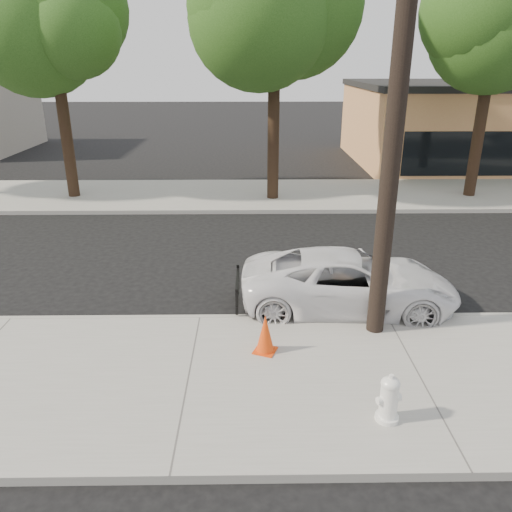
# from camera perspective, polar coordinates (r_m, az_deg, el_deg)

# --- Properties ---
(ground) EXTENTS (120.00, 120.00, 0.00)m
(ground) POSITION_cam_1_polar(r_m,az_deg,el_deg) (12.72, -5.55, -2.96)
(ground) COLOR black
(ground) RESTS_ON ground
(near_sidewalk) EXTENTS (90.00, 4.40, 0.15)m
(near_sidewalk) POSITION_cam_1_polar(r_m,az_deg,el_deg) (8.96, -7.72, -13.94)
(near_sidewalk) COLOR gray
(near_sidewalk) RESTS_ON ground
(far_sidewalk) EXTENTS (90.00, 5.00, 0.15)m
(far_sidewalk) POSITION_cam_1_polar(r_m,az_deg,el_deg) (20.73, -3.75, 6.97)
(far_sidewalk) COLOR gray
(far_sidewalk) RESTS_ON ground
(curb_near) EXTENTS (90.00, 0.12, 0.16)m
(curb_near) POSITION_cam_1_polar(r_m,az_deg,el_deg) (10.81, -6.41, -7.19)
(curb_near) COLOR #9E9B93
(curb_near) RESTS_ON ground
(utility_pole) EXTENTS (1.40, 0.34, 9.00)m
(utility_pole) POSITION_cam_1_polar(r_m,az_deg,el_deg) (9.22, 15.90, 17.35)
(utility_pole) COLOR black
(utility_pole) RESTS_ON near_sidewalk
(tree_b) EXTENTS (4.34, 4.20, 8.45)m
(tree_b) POSITION_cam_1_polar(r_m,az_deg,el_deg) (20.80, -21.86, 22.57)
(tree_b) COLOR black
(tree_b) RESTS_ON far_sidewalk
(tree_c) EXTENTS (4.96, 4.80, 9.55)m
(tree_c) POSITION_cam_1_polar(r_m,az_deg,el_deg) (19.29, 2.92, 26.39)
(tree_c) COLOR black
(tree_c) RESTS_ON far_sidewalk
(tree_d) EXTENTS (4.50, 4.35, 8.75)m
(tree_d) POSITION_cam_1_polar(r_m,az_deg,el_deg) (21.56, 26.38, 22.42)
(tree_d) COLOR black
(tree_d) RESTS_ON far_sidewalk
(police_cruiser) EXTENTS (4.86, 2.46, 1.32)m
(police_cruiser) POSITION_cam_1_polar(r_m,az_deg,el_deg) (11.29, 10.56, -2.85)
(police_cruiser) COLOR white
(police_cruiser) RESTS_ON ground
(fire_hydrant) EXTENTS (0.40, 0.36, 0.74)m
(fire_hydrant) POSITION_cam_1_polar(r_m,az_deg,el_deg) (8.00, 14.93, -15.57)
(fire_hydrant) COLOR white
(fire_hydrant) RESTS_ON near_sidewalk
(traffic_cone) EXTENTS (0.51, 0.51, 0.76)m
(traffic_cone) POSITION_cam_1_polar(r_m,az_deg,el_deg) (9.34, 1.06, -8.90)
(traffic_cone) COLOR #E6400C
(traffic_cone) RESTS_ON near_sidewalk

